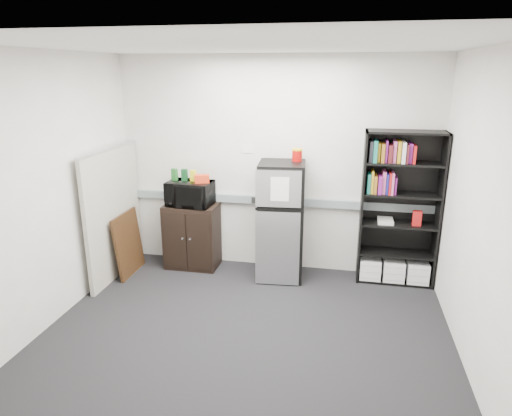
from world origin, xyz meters
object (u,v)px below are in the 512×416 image
(bookshelf, at_px, (399,210))
(cabinet, at_px, (192,236))
(cubicle_partition, at_px, (114,213))
(microwave, at_px, (190,194))
(refrigerator, at_px, (281,221))

(bookshelf, relative_size, cabinet, 2.19)
(cubicle_partition, height_order, cabinet, cubicle_partition)
(cubicle_partition, relative_size, microwave, 2.89)
(cabinet, xyz_separation_m, refrigerator, (1.19, -0.08, 0.31))
(cubicle_partition, distance_m, microwave, 0.96)
(cubicle_partition, xyz_separation_m, microwave, (0.85, 0.40, 0.19))
(cubicle_partition, bearing_deg, cabinet, 26.27)
(cabinet, height_order, refrigerator, refrigerator)
(cabinet, bearing_deg, refrigerator, -3.87)
(bookshelf, bearing_deg, cabinet, -178.57)
(bookshelf, xyz_separation_m, microwave, (-2.58, -0.08, 0.09))
(bookshelf, xyz_separation_m, cubicle_partition, (-3.43, -0.49, -0.10))
(cabinet, relative_size, microwave, 1.51)
(microwave, bearing_deg, refrigerator, 0.24)
(bookshelf, height_order, cabinet, bookshelf)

